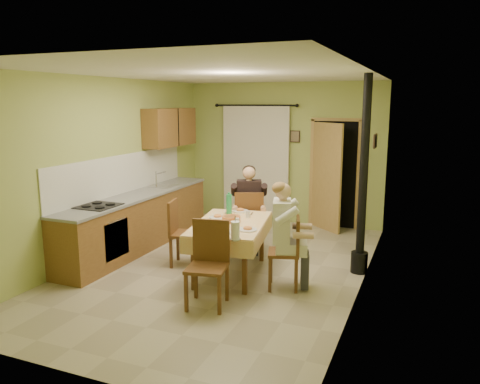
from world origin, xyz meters
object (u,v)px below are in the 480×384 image
at_px(chair_near, 208,282).
at_px(man_right, 284,223).
at_px(chair_right, 284,267).
at_px(chair_left, 185,246).
at_px(dining_table, 231,248).
at_px(chair_far, 249,234).
at_px(man_far, 249,199).
at_px(stove_flue, 362,203).

height_order(chair_near, man_right, man_right).
height_order(chair_right, chair_left, chair_left).
distance_m(dining_table, chair_left, 0.80).
height_order(chair_far, chair_near, same).
height_order(dining_table, chair_right, chair_right).
height_order(chair_far, chair_right, chair_far).
height_order(chair_near, man_far, man_far).
bearing_deg(chair_near, man_far, -93.15).
distance_m(dining_table, stove_flue, 1.96).
distance_m(chair_right, chair_left, 1.67).
bearing_deg(stove_flue, man_far, 170.59).
bearing_deg(man_right, stove_flue, -57.77).
xyz_separation_m(chair_near, man_right, (0.68, 0.88, 0.59)).
relative_size(man_far, man_right, 1.00).
distance_m(chair_right, stove_flue, 1.46).
height_order(man_far, man_right, same).
xyz_separation_m(dining_table, chair_far, (-0.13, 1.05, -0.09)).
xyz_separation_m(chair_near, stove_flue, (1.53, 1.83, 0.73)).
xyz_separation_m(chair_near, man_far, (-0.29, 2.13, 0.59)).
distance_m(chair_near, chair_right, 1.12).
bearing_deg(chair_far, chair_left, -146.66).
bearing_deg(chair_right, dining_table, 61.55).
relative_size(chair_right, chair_left, 0.97).
bearing_deg(dining_table, chair_near, -91.57).
distance_m(chair_far, man_right, 1.68).
bearing_deg(man_right, chair_near, 125.91).
distance_m(man_far, stove_flue, 1.85).
distance_m(dining_table, man_far, 1.19).
bearing_deg(man_right, chair_left, 63.51).
bearing_deg(chair_left, chair_far, 131.54).
bearing_deg(man_far, chair_far, -90.00).
relative_size(chair_right, man_right, 0.69).
height_order(chair_left, man_right, man_right).
bearing_deg(chair_right, stove_flue, -57.45).
xyz_separation_m(chair_far, stove_flue, (1.81, -0.29, 0.73)).
bearing_deg(stove_flue, chair_right, -131.23).
bearing_deg(chair_right, man_far, 22.02).
xyz_separation_m(chair_near, chair_left, (-0.95, 1.17, -0.00)).
xyz_separation_m(dining_table, man_right, (0.84, -0.19, 0.50)).
distance_m(chair_far, chair_near, 2.14).
distance_m(man_right, stove_flue, 1.28).
height_order(chair_right, man_far, man_far).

